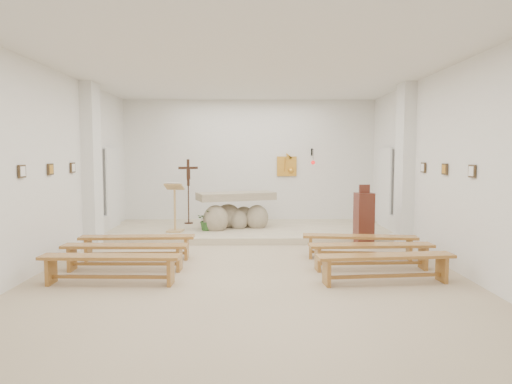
{
  "coord_description": "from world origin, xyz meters",
  "views": [
    {
      "loc": [
        0.04,
        -7.82,
        1.97
      ],
      "look_at": [
        0.15,
        1.6,
        1.2
      ],
      "focal_mm": 32.0,
      "sensor_mm": 36.0,
      "label": 1
    }
  ],
  "objects_px": {
    "bench_right_second": "(371,250)",
    "bench_left_third": "(110,263)",
    "donation_pedestal": "(364,219)",
    "bench_left_front": "(138,242)",
    "lectern": "(175,207)",
    "bench_right_front": "(359,241)",
    "altar": "(235,213)",
    "bench_left_second": "(125,251)",
    "bench_right_third": "(385,262)",
    "crucifix_stand": "(188,187)"
  },
  "relations": [
    {
      "from": "bench_right_second",
      "to": "lectern",
      "type": "bearing_deg",
      "value": 139.44
    },
    {
      "from": "donation_pedestal",
      "to": "bench_left_front",
      "type": "bearing_deg",
      "value": -172.21
    },
    {
      "from": "altar",
      "to": "bench_left_second",
      "type": "relative_size",
      "value": 0.95
    },
    {
      "from": "altar",
      "to": "bench_left_front",
      "type": "distance_m",
      "value": 3.28
    },
    {
      "from": "crucifix_stand",
      "to": "bench_right_second",
      "type": "bearing_deg",
      "value": -68.64
    },
    {
      "from": "bench_right_second",
      "to": "bench_left_third",
      "type": "distance_m",
      "value": 4.28
    },
    {
      "from": "altar",
      "to": "donation_pedestal",
      "type": "distance_m",
      "value": 3.23
    },
    {
      "from": "bench_left_second",
      "to": "bench_right_front",
      "type": "bearing_deg",
      "value": 12.23
    },
    {
      "from": "crucifix_stand",
      "to": "bench_left_third",
      "type": "xyz_separation_m",
      "value": [
        -0.49,
        -5.17,
        -0.8
      ]
    },
    {
      "from": "lectern",
      "to": "bench_left_front",
      "type": "distance_m",
      "value": 2.28
    },
    {
      "from": "altar",
      "to": "donation_pedestal",
      "type": "bearing_deg",
      "value": -47.93
    },
    {
      "from": "donation_pedestal",
      "to": "bench_left_front",
      "type": "height_order",
      "value": "donation_pedestal"
    },
    {
      "from": "crucifix_stand",
      "to": "bench_right_third",
      "type": "distance_m",
      "value": 6.42
    },
    {
      "from": "bench_left_second",
      "to": "bench_right_third",
      "type": "xyz_separation_m",
      "value": [
        4.2,
        -0.83,
        0.0
      ]
    },
    {
      "from": "bench_left_third",
      "to": "bench_right_second",
      "type": "bearing_deg",
      "value": 13.15
    },
    {
      "from": "bench_left_second",
      "to": "altar",
      "type": "bearing_deg",
      "value": 65.15
    },
    {
      "from": "bench_left_second",
      "to": "bench_left_third",
      "type": "bearing_deg",
      "value": -88.97
    },
    {
      "from": "crucifix_stand",
      "to": "donation_pedestal",
      "type": "relative_size",
      "value": 1.28
    },
    {
      "from": "bench_left_second",
      "to": "bench_left_third",
      "type": "xyz_separation_m",
      "value": [
        0.0,
        -0.83,
        0.0
      ]
    },
    {
      "from": "bench_right_third",
      "to": "bench_left_third",
      "type": "bearing_deg",
      "value": 174.48
    },
    {
      "from": "bench_right_front",
      "to": "bench_left_second",
      "type": "height_order",
      "value": "same"
    },
    {
      "from": "lectern",
      "to": "donation_pedestal",
      "type": "height_order",
      "value": "same"
    },
    {
      "from": "bench_left_front",
      "to": "bench_right_second",
      "type": "distance_m",
      "value": 4.28
    },
    {
      "from": "lectern",
      "to": "donation_pedestal",
      "type": "distance_m",
      "value": 4.36
    },
    {
      "from": "donation_pedestal",
      "to": "bench_left_second",
      "type": "distance_m",
      "value": 5.02
    },
    {
      "from": "lectern",
      "to": "bench_left_third",
      "type": "bearing_deg",
      "value": -89.01
    },
    {
      "from": "lectern",
      "to": "bench_right_third",
      "type": "height_order",
      "value": "lectern"
    },
    {
      "from": "bench_right_third",
      "to": "lectern",
      "type": "bearing_deg",
      "value": 129.35
    },
    {
      "from": "altar",
      "to": "bench_right_front",
      "type": "bearing_deg",
      "value": -67.67
    },
    {
      "from": "altar",
      "to": "bench_left_front",
      "type": "xyz_separation_m",
      "value": [
        -1.75,
        -2.77,
        -0.19
      ]
    },
    {
      "from": "altar",
      "to": "lectern",
      "type": "xyz_separation_m",
      "value": [
        -1.41,
        -0.55,
        0.21
      ]
    },
    {
      "from": "crucifix_stand",
      "to": "bench_left_third",
      "type": "bearing_deg",
      "value": -114.53
    },
    {
      "from": "bench_left_front",
      "to": "bench_right_front",
      "type": "xyz_separation_m",
      "value": [
        4.2,
        0.0,
        0.0
      ]
    },
    {
      "from": "bench_left_second",
      "to": "bench_left_third",
      "type": "height_order",
      "value": "same"
    },
    {
      "from": "bench_right_second",
      "to": "bench_right_third",
      "type": "relative_size",
      "value": 0.99
    },
    {
      "from": "altar",
      "to": "bench_left_second",
      "type": "distance_m",
      "value": 4.01
    },
    {
      "from": "donation_pedestal",
      "to": "bench_right_second",
      "type": "distance_m",
      "value": 2.1
    },
    {
      "from": "donation_pedestal",
      "to": "bench_left_front",
      "type": "xyz_separation_m",
      "value": [
        -4.58,
        -1.22,
        -0.25
      ]
    },
    {
      "from": "altar",
      "to": "bench_right_front",
      "type": "distance_m",
      "value": 3.7
    },
    {
      "from": "altar",
      "to": "bench_right_front",
      "type": "height_order",
      "value": "altar"
    },
    {
      "from": "lectern",
      "to": "crucifix_stand",
      "type": "xyz_separation_m",
      "value": [
        0.15,
        1.3,
        0.4
      ]
    },
    {
      "from": "bench_right_front",
      "to": "bench_right_third",
      "type": "height_order",
      "value": "same"
    },
    {
      "from": "altar",
      "to": "bench_right_second",
      "type": "bearing_deg",
      "value": -74.94
    },
    {
      "from": "bench_right_second",
      "to": "crucifix_stand",
      "type": "bearing_deg",
      "value": 128.21
    },
    {
      "from": "altar",
      "to": "lectern",
      "type": "relative_size",
      "value": 1.71
    },
    {
      "from": "altar",
      "to": "bench_left_second",
      "type": "xyz_separation_m",
      "value": [
        -1.75,
        -3.6,
        -0.19
      ]
    },
    {
      "from": "bench_left_front",
      "to": "bench_right_third",
      "type": "xyz_separation_m",
      "value": [
        4.2,
        -1.66,
        0.0
      ]
    },
    {
      "from": "bench_right_second",
      "to": "bench_left_second",
      "type": "bearing_deg",
      "value": 177.72
    },
    {
      "from": "bench_right_front",
      "to": "bench_right_second",
      "type": "bearing_deg",
      "value": -83.11
    },
    {
      "from": "donation_pedestal",
      "to": "bench_left_second",
      "type": "xyz_separation_m",
      "value": [
        -4.58,
        -2.05,
        -0.25
      ]
    }
  ]
}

